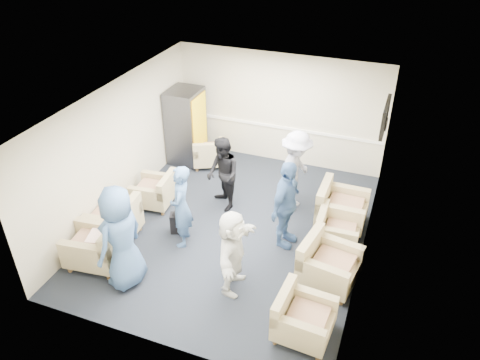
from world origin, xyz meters
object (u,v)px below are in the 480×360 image
at_px(person_mid_left, 181,207).
at_px(person_front_right, 233,252).
at_px(armchair_left_far, 156,192).
at_px(armchair_left_near, 100,246).
at_px(armchair_corner, 209,154).
at_px(armchair_right_midfar, 335,230).
at_px(person_mid_right, 286,205).
at_px(armchair_right_far, 339,209).
at_px(person_front_left, 121,238).
at_px(vending_machine, 186,126).
at_px(person_back_left, 223,174).
at_px(armchair_right_near, 301,318).
at_px(person_back_right, 296,172).
at_px(armchair_right_midnear, 326,265).
at_px(armchair_left_mid, 114,224).

relative_size(person_mid_left, person_front_right, 1.08).
bearing_deg(armchair_left_far, person_mid_left, 44.23).
relative_size(armchair_left_near, armchair_corner, 1.00).
relative_size(armchair_right_midfar, person_front_right, 0.52).
bearing_deg(person_mid_right, armchair_right_far, -32.34).
distance_m(armchair_right_midfar, person_front_left, 3.93).
bearing_deg(armchair_right_far, armchair_left_far, 100.67).
xyz_separation_m(armchair_corner, person_front_right, (2.04, -3.64, 0.46)).
distance_m(armchair_left_near, armchair_corner, 3.91).
xyz_separation_m(armchair_left_near, vending_machine, (-0.21, 3.98, 0.54)).
height_order(armchair_right_midfar, person_back_left, person_back_left).
bearing_deg(person_mid_right, vending_machine, 62.89).
xyz_separation_m(armchair_right_near, armchair_right_midfar, (0.08, 2.32, -0.02)).
xyz_separation_m(armchair_right_midfar, vending_machine, (-4.05, 1.98, 0.61)).
height_order(person_mid_left, person_front_right, person_mid_left).
bearing_deg(person_back_right, person_back_left, 115.04).
xyz_separation_m(armchair_right_midfar, person_mid_right, (-0.90, -0.32, 0.58)).
distance_m(armchair_left_far, armchair_corner, 1.97).
bearing_deg(person_front_left, vending_machine, -157.98).
xyz_separation_m(armchair_left_far, armchair_right_midfar, (3.81, 0.04, -0.01)).
height_order(armchair_left_far, person_mid_left, person_mid_left).
xyz_separation_m(armchair_corner, person_front_left, (0.28, -4.15, 0.64)).
height_order(vending_machine, person_front_right, vending_machine).
height_order(armchair_right_midfar, person_back_right, person_back_right).
relative_size(armchair_right_midnear, person_front_left, 0.55).
distance_m(armchair_left_far, vending_machine, 2.13).
bearing_deg(armchair_right_midnear, person_front_left, 120.21).
bearing_deg(vending_machine, person_mid_left, -65.57).
xyz_separation_m(person_mid_left, person_mid_right, (1.81, 0.65, 0.06)).
distance_m(armchair_right_near, armchair_right_far, 2.96).
relative_size(armchair_left_near, person_back_right, 0.58).
height_order(armchair_right_far, person_front_left, person_front_left).
bearing_deg(armchair_left_mid, person_back_left, 133.24).
relative_size(armchair_left_near, armchair_right_midfar, 1.30).
distance_m(armchair_corner, person_mid_left, 3.00).
xyz_separation_m(armchair_left_far, person_front_left, (0.67, -2.22, 0.63)).
bearing_deg(armchair_corner, armchair_left_mid, 54.55).
height_order(armchair_right_far, vending_machine, vending_machine).
bearing_deg(armchair_left_mid, armchair_right_midfar, 103.25).
xyz_separation_m(person_mid_right, person_front_right, (-0.49, -1.42, -0.12)).
bearing_deg(person_back_right, person_mid_right, -167.96).
height_order(armchair_right_near, person_front_right, person_front_right).
bearing_deg(armchair_right_near, person_front_left, 92.75).
relative_size(person_back_left, person_mid_right, 0.90).
distance_m(armchair_left_mid, person_back_left, 2.36).
distance_m(armchair_left_mid, person_front_right, 2.64).
bearing_deg(vending_machine, armchair_left_far, -83.24).
height_order(armchair_left_mid, armchair_right_far, armchair_right_far).
relative_size(armchair_corner, person_front_left, 0.54).
relative_size(armchair_right_midnear, person_back_left, 0.65).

